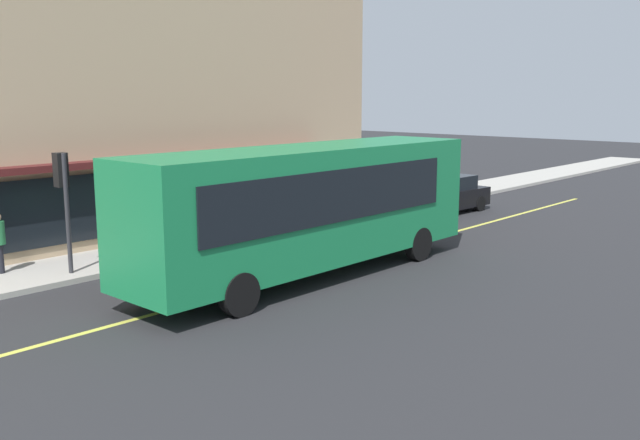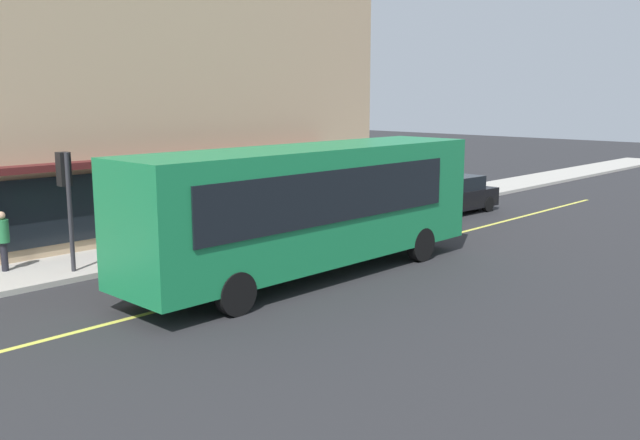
# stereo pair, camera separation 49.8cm
# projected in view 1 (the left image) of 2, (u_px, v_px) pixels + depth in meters

# --- Properties ---
(ground) EXTENTS (120.00, 120.00, 0.00)m
(ground) POSITION_uv_depth(u_px,v_px,m) (320.00, 269.00, 19.59)
(ground) COLOR #28282B
(sidewalk) EXTENTS (80.00, 2.70, 0.15)m
(sidewalk) POSITION_uv_depth(u_px,v_px,m) (208.00, 241.00, 22.86)
(sidewalk) COLOR #B2ADA3
(sidewalk) RESTS_ON ground
(lane_centre_stripe) EXTENTS (36.00, 0.16, 0.01)m
(lane_centre_stripe) POSITION_uv_depth(u_px,v_px,m) (320.00, 269.00, 19.59)
(lane_centre_stripe) COLOR #D8D14C
(lane_centre_stripe) RESTS_ON ground
(storefront_building) EXTENTS (21.11, 9.54, 11.59)m
(storefront_building) POSITION_uv_depth(u_px,v_px,m) (82.00, 68.00, 25.03)
(storefront_building) COLOR tan
(storefront_building) RESTS_ON ground
(bus) EXTENTS (11.14, 2.64, 3.50)m
(bus) POSITION_uv_depth(u_px,v_px,m) (310.00, 204.00, 18.42)
(bus) COLOR #197F47
(bus) RESTS_ON ground
(traffic_light) EXTENTS (0.30, 0.52, 3.20)m
(traffic_light) POSITION_uv_depth(u_px,v_px,m) (62.00, 184.00, 18.22)
(traffic_light) COLOR #2D2D33
(traffic_light) RESTS_ON sidewalk
(car_black) EXTENTS (4.37, 2.01, 1.52)m
(car_black) POSITION_uv_depth(u_px,v_px,m) (444.00, 195.00, 28.74)
(car_black) COLOR black
(car_black) RESTS_ON ground
(pedestrian_mid_block) EXTENTS (0.34, 0.34, 1.56)m
(pedestrian_mid_block) POSITION_uv_depth(u_px,v_px,m) (285.00, 197.00, 25.80)
(pedestrian_mid_block) COLOR black
(pedestrian_mid_block) RESTS_ON sidewalk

